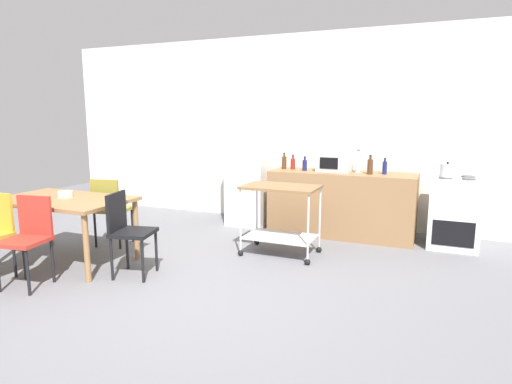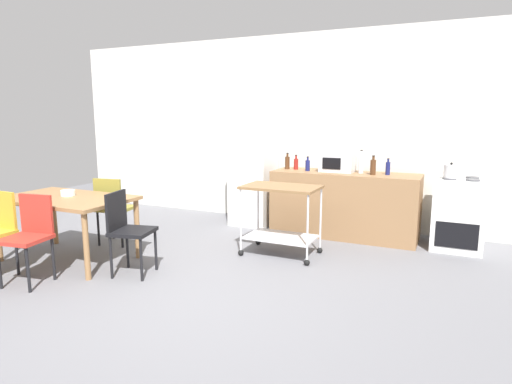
% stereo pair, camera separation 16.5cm
% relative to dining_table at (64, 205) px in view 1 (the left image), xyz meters
% --- Properties ---
extents(ground_plane, '(12.00, 12.00, 0.00)m').
position_rel_dining_table_xyz_m(ground_plane, '(1.77, -0.22, -0.67)').
color(ground_plane, slate).
extents(back_wall, '(8.40, 0.12, 2.90)m').
position_rel_dining_table_xyz_m(back_wall, '(1.77, 2.98, 0.78)').
color(back_wall, silver).
rests_on(back_wall, ground_plane).
extents(kitchen_counter, '(2.00, 0.64, 0.90)m').
position_rel_dining_table_xyz_m(kitchen_counter, '(2.67, 2.38, -0.22)').
color(kitchen_counter, olive).
rests_on(kitchen_counter, ground_plane).
extents(dining_table, '(1.50, 0.90, 0.75)m').
position_rel_dining_table_xyz_m(dining_table, '(0.00, 0.00, 0.00)').
color(dining_table, olive).
rests_on(dining_table, ground_plane).
extents(chair_red, '(0.46, 0.46, 0.89)m').
position_rel_dining_table_xyz_m(chair_red, '(0.23, -0.67, -0.15)').
color(chair_red, '#B72D23').
rests_on(chair_red, ground_plane).
extents(chair_olive, '(0.47, 0.47, 0.89)m').
position_rel_dining_table_xyz_m(chair_olive, '(0.05, 0.70, -0.15)').
color(chair_olive, olive).
rests_on(chair_olive, ground_plane).
extents(chair_black, '(0.48, 0.48, 0.89)m').
position_rel_dining_table_xyz_m(chair_black, '(0.95, -0.07, -0.15)').
color(chair_black, black).
rests_on(chair_black, ground_plane).
extents(stove_oven, '(0.60, 0.61, 0.92)m').
position_rel_dining_table_xyz_m(stove_oven, '(4.12, 2.40, -0.22)').
color(stove_oven, white).
rests_on(stove_oven, ground_plane).
extents(refrigerator, '(0.60, 0.63, 1.55)m').
position_rel_dining_table_xyz_m(refrigerator, '(1.22, 2.48, 0.10)').
color(refrigerator, white).
rests_on(refrigerator, ground_plane).
extents(kitchen_cart, '(0.91, 0.57, 0.85)m').
position_rel_dining_table_xyz_m(kitchen_cart, '(2.18, 1.23, -0.10)').
color(kitchen_cart, brown).
rests_on(kitchen_cart, ground_plane).
extents(bottle_soy_sauce, '(0.07, 0.07, 0.24)m').
position_rel_dining_table_xyz_m(bottle_soy_sauce, '(1.80, 2.42, 0.33)').
color(bottle_soy_sauce, '#4C2D19').
rests_on(bottle_soy_sauce, kitchen_counter).
extents(bottle_vinegar, '(0.07, 0.07, 0.21)m').
position_rel_dining_table_xyz_m(bottle_vinegar, '(1.93, 2.43, 0.31)').
color(bottle_vinegar, maroon).
rests_on(bottle_vinegar, kitchen_counter).
extents(bottle_soda, '(0.06, 0.06, 0.20)m').
position_rel_dining_table_xyz_m(bottle_soda, '(2.14, 2.34, 0.31)').
color(bottle_soda, navy).
rests_on(bottle_soda, kitchen_counter).
extents(microwave, '(0.46, 0.35, 0.26)m').
position_rel_dining_table_xyz_m(microwave, '(2.55, 2.44, 0.36)').
color(microwave, silver).
rests_on(microwave, kitchen_counter).
extents(bottle_sesame_oil, '(0.07, 0.07, 0.32)m').
position_rel_dining_table_xyz_m(bottle_sesame_oil, '(2.88, 2.42, 0.37)').
color(bottle_sesame_oil, silver).
rests_on(bottle_sesame_oil, kitchen_counter).
extents(bottle_olive_oil, '(0.07, 0.07, 0.26)m').
position_rel_dining_table_xyz_m(bottle_olive_oil, '(3.06, 2.32, 0.34)').
color(bottle_olive_oil, '#4C2D19').
rests_on(bottle_olive_oil, kitchen_counter).
extents(bottle_hot_sauce, '(0.06, 0.06, 0.22)m').
position_rel_dining_table_xyz_m(bottle_hot_sauce, '(3.24, 2.40, 0.32)').
color(bottle_hot_sauce, navy).
rests_on(bottle_hot_sauce, kitchen_counter).
extents(fruit_bowl, '(0.16, 0.16, 0.07)m').
position_rel_dining_table_xyz_m(fruit_bowl, '(-0.04, 0.07, 0.11)').
color(fruit_bowl, white).
rests_on(fruit_bowl, dining_table).
extents(kettle, '(0.24, 0.17, 0.19)m').
position_rel_dining_table_xyz_m(kettle, '(4.00, 2.30, 0.33)').
color(kettle, silver).
rests_on(kettle, stove_oven).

